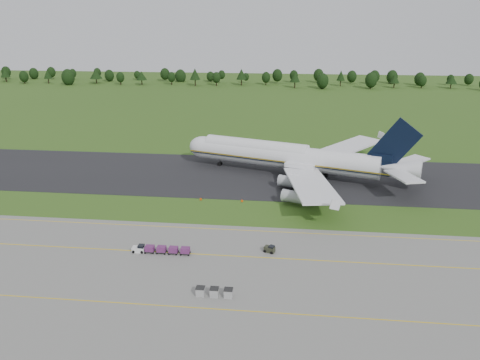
# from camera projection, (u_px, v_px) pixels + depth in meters

# --- Properties ---
(ground) EXTENTS (600.00, 600.00, 0.00)m
(ground) POSITION_uv_depth(u_px,v_px,m) (217.00, 211.00, 113.84)
(ground) COLOR #2F5218
(ground) RESTS_ON ground
(apron) EXTENTS (300.00, 52.00, 0.06)m
(apron) POSITION_uv_depth(u_px,v_px,m) (186.00, 287.00, 81.90)
(apron) COLOR slate
(apron) RESTS_ON ground
(taxiway) EXTENTS (300.00, 40.00, 0.08)m
(taxiway) POSITION_uv_depth(u_px,v_px,m) (231.00, 175.00, 140.11)
(taxiway) COLOR black
(taxiway) RESTS_ON ground
(apron_markings) EXTENTS (300.00, 30.20, 0.01)m
(apron_markings) POSITION_uv_depth(u_px,v_px,m) (194.00, 267.00, 88.48)
(apron_markings) COLOR yellow
(apron_markings) RESTS_ON apron
(tree_line) EXTENTS (527.36, 22.44, 11.84)m
(tree_line) POSITION_uv_depth(u_px,v_px,m) (280.00, 78.00, 316.39)
(tree_line) COLOR black
(tree_line) RESTS_ON ground
(aircraft) EXTENTS (71.17, 66.23, 20.01)m
(aircraft) POSITION_uv_depth(u_px,v_px,m) (290.00, 157.00, 138.46)
(aircraft) COLOR white
(aircraft) RESTS_ON ground
(baggage_train) EXTENTS (11.82, 1.51, 1.45)m
(baggage_train) POSITION_uv_depth(u_px,v_px,m) (160.00, 249.00, 93.40)
(baggage_train) COLOR silver
(baggage_train) RESTS_ON apron
(utility_cart) EXTENTS (2.41, 1.95, 1.15)m
(utility_cart) POSITION_uv_depth(u_px,v_px,m) (270.00, 249.00, 93.85)
(utility_cart) COLOR #292C1F
(utility_cart) RESTS_ON apron
(uld_row) EXTENTS (6.31, 1.51, 1.49)m
(uld_row) POSITION_uv_depth(u_px,v_px,m) (214.00, 292.00, 78.94)
(uld_row) COLOR #959595
(uld_row) RESTS_ON apron
(edge_markers) EXTENTS (11.24, 0.30, 0.60)m
(edge_markers) POSITION_uv_depth(u_px,v_px,m) (221.00, 200.00, 120.14)
(edge_markers) COLOR #E34707
(edge_markers) RESTS_ON ground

